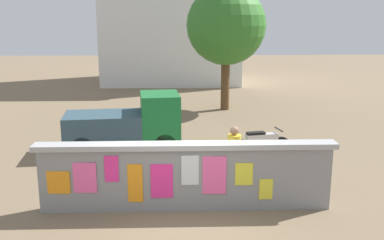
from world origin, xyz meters
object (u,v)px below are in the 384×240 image
bicycle_near (120,175)px  person_walking (234,151)px  tree_roadside (226,26)px  motorcycle (260,143)px  auto_rickshaw_truck (129,124)px

bicycle_near → person_walking: bearing=-0.8°
tree_roadside → bicycle_near: bearing=-110.9°
motorcycle → auto_rickshaw_truck: bearing=169.0°
motorcycle → person_walking: person_walking is taller
person_walking → auto_rickshaw_truck: bearing=132.2°
auto_rickshaw_truck → tree_roadside: tree_roadside is taller
person_walking → motorcycle: bearing=65.4°
auto_rickshaw_truck → motorcycle: size_ratio=1.99×
motorcycle → bicycle_near: bearing=-148.6°
bicycle_near → person_walking: size_ratio=1.05×
bicycle_near → auto_rickshaw_truck: bearing=91.9°
person_walking → tree_roadside: 9.96m
motorcycle → person_walking: bearing=-114.6°
motorcycle → bicycle_near: size_ratio=1.11×
auto_rickshaw_truck → person_walking: bearing=-47.8°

